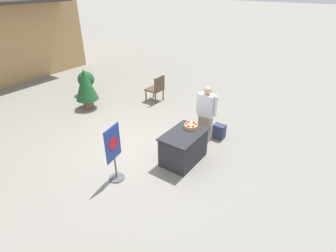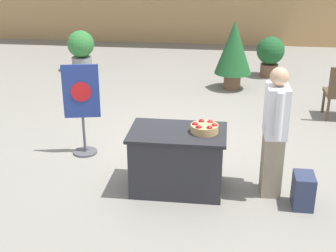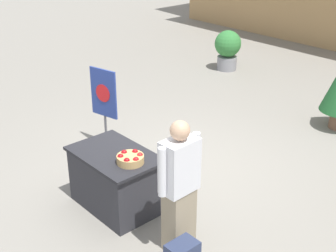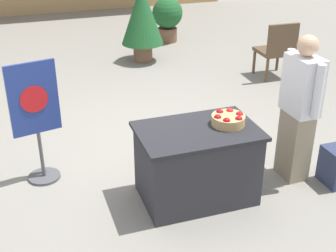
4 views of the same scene
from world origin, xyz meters
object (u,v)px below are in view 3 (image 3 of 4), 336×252
(apple_basket, at_px, (130,159))
(person_visitor, at_px, (179,187))
(potted_plant_near_right, at_px, (228,48))
(display_table, at_px, (116,180))
(poster_board, at_px, (104,107))

(apple_basket, bearing_deg, person_visitor, 2.03)
(person_visitor, bearing_deg, potted_plant_near_right, -54.76)
(apple_basket, relative_size, person_visitor, 0.21)
(display_table, distance_m, poster_board, 1.77)
(poster_board, relative_size, potted_plant_near_right, 1.40)
(apple_basket, relative_size, potted_plant_near_right, 0.35)
(display_table, bearing_deg, person_visitor, 1.67)
(poster_board, height_order, potted_plant_near_right, poster_board)
(person_visitor, distance_m, poster_board, 2.82)
(display_table, height_order, apple_basket, apple_basket)
(display_table, relative_size, apple_basket, 3.56)
(display_table, height_order, person_visitor, person_visitor)
(apple_basket, distance_m, poster_board, 2.04)
(poster_board, distance_m, potted_plant_near_right, 4.90)
(person_visitor, distance_m, potted_plant_near_right, 6.91)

